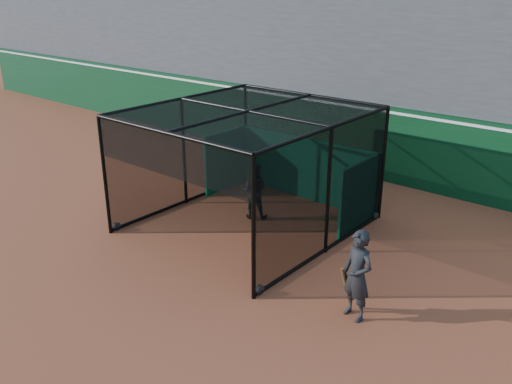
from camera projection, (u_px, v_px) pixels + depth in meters
The scene contains 6 objects.
ground at pixel (178, 263), 12.86m from camera, with size 120.00×120.00×0.00m, color brown.
outfield_wall at pixel (361, 137), 18.47m from camera, with size 50.00×0.50×2.50m.
grandstand at pixel (419, 33), 20.01m from camera, with size 50.00×7.85×8.95m.
batting_cage at pixel (249, 170), 14.32m from camera, with size 5.07×5.59×3.17m.
batter at pixel (254, 191), 15.08m from camera, with size 0.78×0.61×1.61m, color black.
on_deck_player at pixel (357, 276), 10.45m from camera, with size 0.77×0.60×1.87m.
Camera 1 is at (8.73, -7.53, 6.22)m, focal length 38.00 mm.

